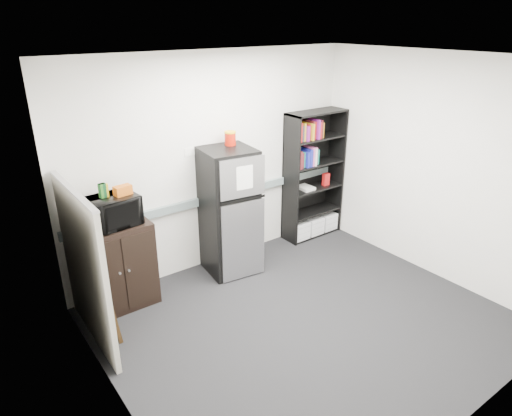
# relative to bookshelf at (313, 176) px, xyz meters

# --- Properties ---
(floor) EXTENTS (4.00, 4.00, 0.00)m
(floor) POSITION_rel_bookshelf_xyz_m (-1.53, -1.57, -0.91)
(floor) COLOR black
(floor) RESTS_ON ground
(wall_back) EXTENTS (4.00, 0.02, 2.70)m
(wall_back) POSITION_rel_bookshelf_xyz_m (-1.53, 0.18, 0.44)
(wall_back) COLOR white
(wall_back) RESTS_ON floor
(wall_right) EXTENTS (0.02, 3.50, 2.70)m
(wall_right) POSITION_rel_bookshelf_xyz_m (0.47, -1.57, 0.44)
(wall_right) COLOR white
(wall_right) RESTS_ON floor
(wall_left) EXTENTS (0.02, 3.50, 2.70)m
(wall_left) POSITION_rel_bookshelf_xyz_m (-3.53, -1.57, 0.44)
(wall_left) COLOR white
(wall_left) RESTS_ON floor
(ceiling) EXTENTS (4.00, 3.50, 0.02)m
(ceiling) POSITION_rel_bookshelf_xyz_m (-1.53, -1.57, 1.79)
(ceiling) COLOR white
(ceiling) RESTS_ON wall_back
(electrical_raceway) EXTENTS (3.92, 0.05, 0.10)m
(electrical_raceway) POSITION_rel_bookshelf_xyz_m (-1.53, 0.15, -0.01)
(electrical_raceway) COLOR slate
(electrical_raceway) RESTS_ON wall_back
(wall_note) EXTENTS (0.14, 0.00, 0.10)m
(wall_note) POSITION_rel_bookshelf_xyz_m (-1.88, 0.18, 0.64)
(wall_note) COLOR white
(wall_note) RESTS_ON wall_back
(bookshelf) EXTENTS (0.90, 0.34, 1.85)m
(bookshelf) POSITION_rel_bookshelf_xyz_m (0.00, 0.00, 0.00)
(bookshelf) COLOR black
(bookshelf) RESTS_ON floor
(cubicle_partition) EXTENTS (0.06, 1.30, 1.62)m
(cubicle_partition) POSITION_rel_bookshelf_xyz_m (-3.43, -0.49, -0.10)
(cubicle_partition) COLOR #A19E8F
(cubicle_partition) RESTS_ON floor
(cabinet) EXTENTS (0.79, 0.52, 0.98)m
(cabinet) POSITION_rel_bookshelf_xyz_m (-3.00, -0.06, -0.42)
(cabinet) COLOR black
(cabinet) RESTS_ON floor
(microwave) EXTENTS (0.62, 0.45, 0.32)m
(microwave) POSITION_rel_bookshelf_xyz_m (-3.00, -0.08, 0.23)
(microwave) COLOR black
(microwave) RESTS_ON cabinet
(snack_box_a) EXTENTS (0.08, 0.07, 0.15)m
(snack_box_a) POSITION_rel_bookshelf_xyz_m (-3.03, -0.05, 0.47)
(snack_box_a) COLOR #225919
(snack_box_a) RESTS_ON microwave
(snack_box_b) EXTENTS (0.07, 0.06, 0.15)m
(snack_box_b) POSITION_rel_bookshelf_xyz_m (-3.03, -0.05, 0.47)
(snack_box_b) COLOR #0D3C1B
(snack_box_b) RESTS_ON microwave
(snack_box_c) EXTENTS (0.08, 0.06, 0.14)m
(snack_box_c) POSITION_rel_bookshelf_xyz_m (-3.00, -0.05, 0.46)
(snack_box_c) COLOR gold
(snack_box_c) RESTS_ON microwave
(snack_bag) EXTENTS (0.19, 0.12, 0.10)m
(snack_bag) POSITION_rel_bookshelf_xyz_m (-2.84, -0.10, 0.44)
(snack_bag) COLOR #B95412
(snack_bag) RESTS_ON microwave
(refrigerator) EXTENTS (0.67, 0.70, 1.60)m
(refrigerator) POSITION_rel_bookshelf_xyz_m (-1.55, -0.14, -0.11)
(refrigerator) COLOR black
(refrigerator) RESTS_ON floor
(coffee_can) EXTENTS (0.14, 0.14, 0.19)m
(coffee_can) POSITION_rel_bookshelf_xyz_m (-1.43, -0.02, 0.79)
(coffee_can) COLOR #AF1708
(coffee_can) RESTS_ON refrigerator
(framed_poster) EXTENTS (0.12, 0.62, 0.80)m
(framed_poster) POSITION_rel_bookshelf_xyz_m (-3.30, -0.43, -0.51)
(framed_poster) COLOR black
(framed_poster) RESTS_ON floor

